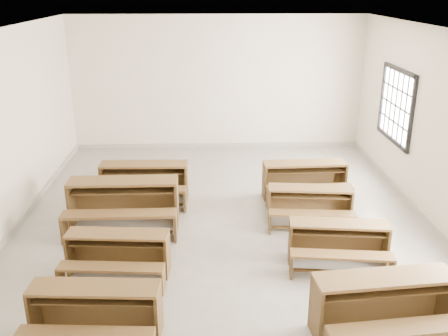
{
  "coord_description": "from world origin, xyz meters",
  "views": [
    {
      "loc": [
        -0.28,
        -7.68,
        3.83
      ],
      "look_at": [
        0.0,
        0.0,
        1.0
      ],
      "focal_mm": 40.0,
      "sensor_mm": 36.0,
      "label": 1
    }
  ],
  "objects_px": {
    "desk_set_0": "(95,310)",
    "desk_set_7": "(305,178)",
    "desk_set_6": "(310,203)",
    "desk_set_4": "(385,302)",
    "desk_set_3": "(144,179)",
    "desk_set_5": "(338,241)",
    "desk_set_2": "(123,200)",
    "desk_set_1": "(118,251)"
  },
  "relations": [
    {
      "from": "desk_set_0",
      "to": "desk_set_7",
      "type": "distance_m",
      "value": 5.01
    },
    {
      "from": "desk_set_0",
      "to": "desk_set_7",
      "type": "relative_size",
      "value": 0.96
    },
    {
      "from": "desk_set_0",
      "to": "desk_set_6",
      "type": "xyz_separation_m",
      "value": [
        3.02,
        2.86,
        -0.02
      ]
    },
    {
      "from": "desk_set_4",
      "to": "desk_set_6",
      "type": "xyz_separation_m",
      "value": [
        -0.28,
        2.9,
        -0.06
      ]
    },
    {
      "from": "desk_set_3",
      "to": "desk_set_4",
      "type": "height_order",
      "value": "desk_set_4"
    },
    {
      "from": "desk_set_0",
      "to": "desk_set_6",
      "type": "height_order",
      "value": "desk_set_0"
    },
    {
      "from": "desk_set_0",
      "to": "desk_set_3",
      "type": "bearing_deg",
      "value": 92.04
    },
    {
      "from": "desk_set_3",
      "to": "desk_set_6",
      "type": "bearing_deg",
      "value": -18.51
    },
    {
      "from": "desk_set_6",
      "to": "desk_set_7",
      "type": "xyz_separation_m",
      "value": [
        0.11,
        1.05,
        0.04
      ]
    },
    {
      "from": "desk_set_4",
      "to": "desk_set_7",
      "type": "height_order",
      "value": "desk_set_4"
    },
    {
      "from": "desk_set_3",
      "to": "desk_set_5",
      "type": "distance_m",
      "value": 3.87
    },
    {
      "from": "desk_set_3",
      "to": "desk_set_4",
      "type": "bearing_deg",
      "value": -49.79
    },
    {
      "from": "desk_set_3",
      "to": "desk_set_2",
      "type": "bearing_deg",
      "value": -100.62
    },
    {
      "from": "desk_set_0",
      "to": "desk_set_5",
      "type": "relative_size",
      "value": 1.02
    },
    {
      "from": "desk_set_2",
      "to": "desk_set_7",
      "type": "bearing_deg",
      "value": 17.76
    },
    {
      "from": "desk_set_4",
      "to": "desk_set_1",
      "type": "bearing_deg",
      "value": 151.63
    },
    {
      "from": "desk_set_7",
      "to": "desk_set_2",
      "type": "bearing_deg",
      "value": -164.06
    },
    {
      "from": "desk_set_2",
      "to": "desk_set_4",
      "type": "height_order",
      "value": "desk_set_2"
    },
    {
      "from": "desk_set_1",
      "to": "desk_set_3",
      "type": "height_order",
      "value": "desk_set_3"
    },
    {
      "from": "desk_set_6",
      "to": "desk_set_1",
      "type": "bearing_deg",
      "value": -147.33
    },
    {
      "from": "desk_set_5",
      "to": "desk_set_4",
      "type": "bearing_deg",
      "value": -78.49
    },
    {
      "from": "desk_set_0",
      "to": "desk_set_7",
      "type": "height_order",
      "value": "desk_set_7"
    },
    {
      "from": "desk_set_3",
      "to": "desk_set_0",
      "type": "bearing_deg",
      "value": -90.44
    },
    {
      "from": "desk_set_0",
      "to": "desk_set_4",
      "type": "distance_m",
      "value": 3.3
    },
    {
      "from": "desk_set_4",
      "to": "desk_set_5",
      "type": "bearing_deg",
      "value": 89.28
    },
    {
      "from": "desk_set_7",
      "to": "desk_set_4",
      "type": "bearing_deg",
      "value": -89.67
    },
    {
      "from": "desk_set_2",
      "to": "desk_set_4",
      "type": "xyz_separation_m",
      "value": [
        3.41,
        -2.89,
        -0.04
      ]
    },
    {
      "from": "desk_set_3",
      "to": "desk_set_4",
      "type": "distance_m",
      "value": 5.07
    },
    {
      "from": "desk_set_3",
      "to": "desk_set_5",
      "type": "xyz_separation_m",
      "value": [
        3.05,
        -2.38,
        -0.05
      ]
    },
    {
      "from": "desk_set_2",
      "to": "desk_set_7",
      "type": "height_order",
      "value": "desk_set_2"
    },
    {
      "from": "desk_set_3",
      "to": "desk_set_1",
      "type": "bearing_deg",
      "value": -90.5
    },
    {
      "from": "desk_set_2",
      "to": "desk_set_6",
      "type": "relative_size",
      "value": 1.23
    },
    {
      "from": "desk_set_4",
      "to": "desk_set_7",
      "type": "distance_m",
      "value": 3.95
    },
    {
      "from": "desk_set_3",
      "to": "desk_set_5",
      "type": "height_order",
      "value": "desk_set_3"
    },
    {
      "from": "desk_set_3",
      "to": "desk_set_6",
      "type": "relative_size",
      "value": 1.11
    },
    {
      "from": "desk_set_4",
      "to": "desk_set_6",
      "type": "bearing_deg",
      "value": 89.95
    },
    {
      "from": "desk_set_5",
      "to": "desk_set_7",
      "type": "bearing_deg",
      "value": 97.57
    },
    {
      "from": "desk_set_2",
      "to": "desk_set_5",
      "type": "bearing_deg",
      "value": -22.37
    },
    {
      "from": "desk_set_1",
      "to": "desk_set_6",
      "type": "distance_m",
      "value": 3.35
    },
    {
      "from": "desk_set_5",
      "to": "desk_set_0",
      "type": "bearing_deg",
      "value": -147.54
    },
    {
      "from": "desk_set_1",
      "to": "desk_set_4",
      "type": "bearing_deg",
      "value": -18.19
    },
    {
      "from": "desk_set_1",
      "to": "desk_set_4",
      "type": "distance_m",
      "value": 3.54
    }
  ]
}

